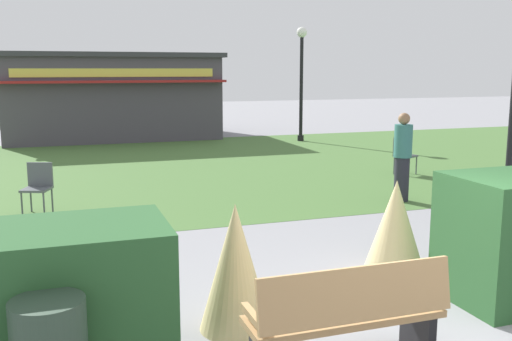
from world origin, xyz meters
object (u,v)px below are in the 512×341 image
Objects in this scene: parked_car_center_slot at (108,108)px; cafe_chair_center at (402,152)px; person_strolling at (403,157)px; food_kiosk at (111,95)px; cafe_chair_west at (38,184)px; park_bench at (348,316)px; lamppost_far at (301,70)px.

cafe_chair_center is at bearing -72.10° from parked_car_center_slot.
cafe_chair_center is at bearing -169.76° from person_strolling.
cafe_chair_west is at bearing -101.25° from food_kiosk.
cafe_chair_west is at bearing -98.54° from parked_car_center_slot.
park_bench is at bearing 6.81° from person_strolling.
lamppost_far is 11.93m from cafe_chair_west.
cafe_chair_west is 6.65m from person_strolling.
park_bench is 9.73m from cafe_chair_center.
cafe_chair_center is (8.18, 1.33, 0.00)m from cafe_chair_west.
cafe_chair_west is 0.21× the size of parked_car_center_slot.
food_kiosk is at bearing 119.37° from cafe_chair_center.
cafe_chair_center is at bearing 54.64° from park_bench.
lamppost_far is at bearing -148.44° from person_strolling.
parked_car_center_slot is at bearing -125.68° from person_strolling.
park_bench is 18.36m from food_kiosk.
person_strolling is (-1.94, -9.38, -1.61)m from lamppost_far.
cafe_chair_center is (-0.29, -6.85, -1.95)m from lamppost_far.
person_strolling is at bearing 53.57° from park_bench.
lamppost_far is 0.51× the size of food_kiosk.
person_strolling reaches higher than cafe_chair_center.
person_strolling is at bearing -10.47° from cafe_chair_west.
food_kiosk reaches higher than cafe_chair_center.
parked_car_center_slot is (2.73, 18.19, 0.12)m from cafe_chair_west.
person_strolling is at bearing -71.99° from food_kiosk.
food_kiosk is at bearing -93.55° from parked_car_center_slot.
lamppost_far reaches higher than cafe_chair_west.
lamppost_far is at bearing 43.97° from cafe_chair_west.
food_kiosk is 13.61m from person_strolling.
food_kiosk is 11.99m from cafe_chair_west.
person_strolling is 0.39× the size of parked_car_center_slot.
park_bench is at bearing -90.42° from parked_car_center_slot.
lamppost_far is at bearing -29.99° from food_kiosk.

